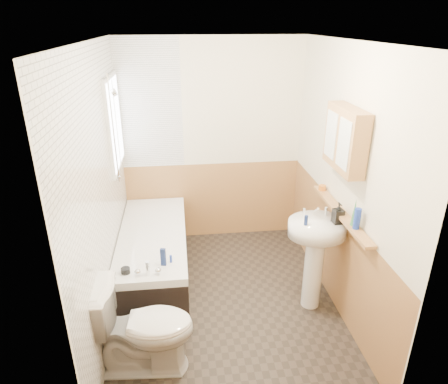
{
  "coord_description": "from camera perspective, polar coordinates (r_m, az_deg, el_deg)",
  "views": [
    {
      "loc": [
        -0.41,
        -3.3,
        2.66
      ],
      "look_at": [
        0.0,
        0.15,
        1.15
      ],
      "focal_mm": 32.0,
      "sensor_mm": 36.0,
      "label": 1
    }
  ],
  "objects": [
    {
      "name": "tile_cladding_left",
      "position": [
        3.65,
        -16.93,
        -0.29
      ],
      "size": [
        0.01,
        2.8,
        2.5
      ],
      "primitive_type": "cube",
      "color": "white",
      "rests_on": "wall_left"
    },
    {
      "name": "shower_riser",
      "position": [
        4.14,
        -15.55,
        9.86
      ],
      "size": [
        0.1,
        0.07,
        1.1
      ],
      "color": "silver",
      "rests_on": "wall_left"
    },
    {
      "name": "clear_bottle",
      "position": [
        3.67,
        11.63,
        -3.99
      ],
      "size": [
        0.04,
        0.04,
        0.09
      ],
      "primitive_type": "cylinder",
      "rotation": [
        0.0,
        0.0,
        0.35
      ],
      "color": "navy",
      "rests_on": "sink"
    },
    {
      "name": "medicine_cabinet",
      "position": [
        3.59,
        16.93,
        7.25
      ],
      "size": [
        0.15,
        0.6,
        0.54
      ],
      "color": "#AF7D48",
      "rests_on": "wall_right"
    },
    {
      "name": "orange_bottle",
      "position": [
        3.8,
        -7.6,
        -9.45
      ],
      "size": [
        0.03,
        0.03,
        0.07
      ],
      "primitive_type": "cylinder",
      "rotation": [
        0.0,
        0.0,
        -0.3
      ],
      "color": "#19339E",
      "rests_on": "bathtub"
    },
    {
      "name": "wall_left",
      "position": [
        3.65,
        -17.27,
        -0.3
      ],
      "size": [
        0.02,
        2.8,
        2.5
      ],
      "primitive_type": "cube",
      "color": "#F1E8C7",
      "rests_on": "ground"
    },
    {
      "name": "toilet",
      "position": [
        3.41,
        -11.55,
        -18.43
      ],
      "size": [
        0.86,
        0.52,
        0.81
      ],
      "primitive_type": "imported",
      "rotation": [
        0.0,
        0.0,
        1.5
      ],
      "color": "white",
      "rests_on": "floor"
    },
    {
      "name": "foam_can",
      "position": [
        3.5,
        18.48,
        -3.64
      ],
      "size": [
        0.07,
        0.07,
        0.18
      ],
      "primitive_type": "cylinder",
      "rotation": [
        0.0,
        0.0,
        -0.18
      ],
      "color": "#19339E",
      "rests_on": "pine_shelf"
    },
    {
      "name": "green_bottle",
      "position": [
        3.54,
        18.15,
        -2.75
      ],
      "size": [
        0.06,
        0.06,
        0.25
      ],
      "primitive_type": "cone",
      "rotation": [
        0.0,
        0.0,
        -0.29
      ],
      "color": "#388447",
      "rests_on": "pine_shelf"
    },
    {
      "name": "floor",
      "position": [
        4.25,
        0.25,
        -15.18
      ],
      "size": [
        2.8,
        2.8,
        0.0
      ],
      "primitive_type": "plane",
      "color": "black",
      "rests_on": "ground"
    },
    {
      "name": "wainscot_back",
      "position": [
        5.17,
        -1.61,
        -1.18
      ],
      "size": [
        2.2,
        0.01,
        1.0
      ],
      "primitive_type": "cube",
      "color": "#AF7D48",
      "rests_on": "wall_back"
    },
    {
      "name": "tile_return_back",
      "position": [
        4.78,
        -10.66,
        12.14
      ],
      "size": [
        0.75,
        0.01,
        1.5
      ],
      "primitive_type": "cube",
      "color": "white",
      "rests_on": "wall_back"
    },
    {
      "name": "wall_back",
      "position": [
        4.93,
        -1.73,
        6.88
      ],
      "size": [
        2.2,
        0.02,
        2.5
      ],
      "primitive_type": "cube",
      "color": "#F1E8C7",
      "rests_on": "ground"
    },
    {
      "name": "sink",
      "position": [
        3.92,
        12.95,
        -7.58
      ],
      "size": [
        0.55,
        0.45,
        1.07
      ],
      "rotation": [
        0.0,
        0.0,
        -0.1
      ],
      "color": "white",
      "rests_on": "floor"
    },
    {
      "name": "ceiling",
      "position": [
        3.33,
        0.32,
        20.76
      ],
      "size": [
        2.8,
        2.8,
        0.0
      ],
      "primitive_type": "plane",
      "rotation": [
        3.14,
        0.0,
        0.0
      ],
      "color": "white",
      "rests_on": "ground"
    },
    {
      "name": "black_jar",
      "position": [
        4.22,
        13.86,
        0.6
      ],
      "size": [
        0.08,
        0.08,
        0.05
      ],
      "primitive_type": "cylinder",
      "rotation": [
        0.0,
        0.0,
        0.1
      ],
      "color": "orange",
      "rests_on": "pine_shelf"
    },
    {
      "name": "wall_right",
      "position": [
        3.89,
        16.72,
        1.24
      ],
      "size": [
        0.02,
        2.8,
        2.5
      ],
      "primitive_type": "cube",
      "color": "#F1E8C7",
      "rests_on": "ground"
    },
    {
      "name": "blue_gel",
      "position": [
        3.75,
        -8.67,
        -9.17
      ],
      "size": [
        0.05,
        0.04,
        0.17
      ],
      "primitive_type": "cube",
      "rotation": [
        0.0,
        0.0,
        -0.2
      ],
      "color": "navy",
      "rests_on": "bathtub"
    },
    {
      "name": "cream_jar",
      "position": [
        3.74,
        -13.89,
        -10.85
      ],
      "size": [
        0.08,
        0.08,
        0.05
      ],
      "primitive_type": "cylinder",
      "rotation": [
        0.0,
        0.0,
        -0.04
      ],
      "color": "black",
      "rests_on": "bathtub"
    },
    {
      "name": "bathtub",
      "position": [
        4.48,
        -9.96,
        -8.75
      ],
      "size": [
        0.7,
        1.75,
        0.71
      ],
      "color": "black",
      "rests_on": "floor"
    },
    {
      "name": "pine_shelf",
      "position": [
        3.81,
        16.32,
        -2.88
      ],
      "size": [
        0.1,
        1.24,
        0.03
      ],
      "primitive_type": "cube",
      "color": "#AF7D48",
      "rests_on": "wall_right"
    },
    {
      "name": "wainscot_front",
      "position": [
        2.91,
        3.9,
        -24.46
      ],
      "size": [
        2.2,
        0.01,
        1.0
      ],
      "primitive_type": "cube",
      "color": "#AF7D48",
      "rests_on": "wall_front"
    },
    {
      "name": "soap_bottle",
      "position": [
        3.77,
        15.93,
        -3.65
      ],
      "size": [
        0.11,
        0.21,
        0.09
      ],
      "primitive_type": "imported",
      "rotation": [
        0.0,
        0.0,
        0.09
      ],
      "color": "black",
      "rests_on": "sink"
    },
    {
      "name": "wall_front",
      "position": [
        2.39,
        4.5,
        -12.71
      ],
      "size": [
        2.2,
        0.02,
        2.5
      ],
      "primitive_type": "cube",
      "color": "#F1E8C7",
      "rests_on": "ground"
    },
    {
      "name": "window",
      "position": [
        4.41,
        -15.3,
        9.46
      ],
      "size": [
        0.03,
        0.79,
        0.99
      ],
      "color": "white",
      "rests_on": "wall_left"
    },
    {
      "name": "wainscot_right",
      "position": [
        4.21,
        15.26,
        -8.25
      ],
      "size": [
        0.01,
        2.8,
        1.0
      ],
      "primitive_type": "cube",
      "color": "#AF7D48",
      "rests_on": "wall_right"
    }
  ]
}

